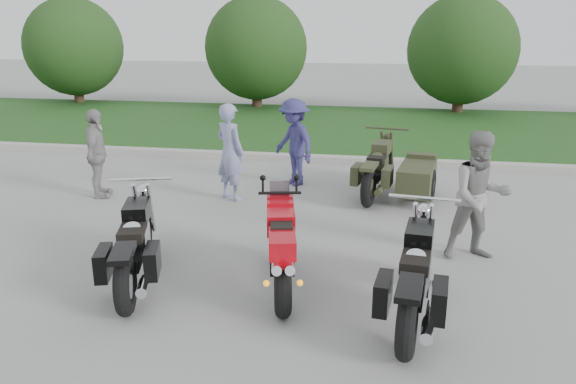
% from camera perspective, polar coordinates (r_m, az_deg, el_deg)
% --- Properties ---
extents(ground, '(80.00, 80.00, 0.00)m').
position_cam_1_polar(ground, '(7.21, -4.85, -7.97)').
color(ground, '#989993').
rests_on(ground, ground).
extents(curb, '(60.00, 0.30, 0.15)m').
position_cam_1_polar(curb, '(12.78, 2.15, 3.43)').
color(curb, '#A7A59E').
rests_on(curb, ground).
extents(grass_strip, '(60.00, 8.00, 0.14)m').
position_cam_1_polar(grass_strip, '(16.82, 4.21, 6.59)').
color(grass_strip, '#305C1F').
rests_on(grass_strip, ground).
extents(tree_far_left, '(3.60, 3.60, 4.00)m').
position_cam_1_polar(tree_far_left, '(23.07, -20.92, 13.61)').
color(tree_far_left, '#3F2B1C').
rests_on(tree_far_left, ground).
extents(tree_mid_left, '(3.60, 3.60, 4.00)m').
position_cam_1_polar(tree_mid_left, '(20.40, -3.25, 14.38)').
color(tree_mid_left, '#3F2B1C').
rests_on(tree_mid_left, ground).
extents(tree_mid_right, '(3.60, 3.60, 4.00)m').
position_cam_1_polar(tree_mid_right, '(19.96, 17.29, 13.63)').
color(tree_mid_right, '#3F2B1C').
rests_on(tree_mid_right, ground).
extents(sportbike_red, '(0.64, 1.96, 0.94)m').
position_cam_1_polar(sportbike_red, '(6.51, -0.70, -5.44)').
color(sportbike_red, black).
rests_on(sportbike_red, ground).
extents(cruiser_left, '(0.89, 2.27, 0.90)m').
position_cam_1_polar(cruiser_left, '(6.91, -15.28, -5.54)').
color(cruiser_left, black).
rests_on(cruiser_left, ground).
extents(cruiser_right, '(0.49, 2.36, 0.91)m').
position_cam_1_polar(cruiser_right, '(6.03, 12.81, -8.63)').
color(cruiser_right, black).
rests_on(cruiser_right, ground).
extents(cruiser_sidecar, '(1.36, 2.36, 0.91)m').
position_cam_1_polar(cruiser_sidecar, '(10.22, 11.33, 1.75)').
color(cruiser_sidecar, black).
rests_on(cruiser_sidecar, ground).
extents(person_stripe, '(0.75, 0.68, 1.71)m').
position_cam_1_polar(person_stripe, '(9.90, -5.90, 4.07)').
color(person_stripe, '#8488B3').
rests_on(person_stripe, ground).
extents(person_grey, '(0.96, 0.83, 1.71)m').
position_cam_1_polar(person_grey, '(7.70, 18.91, -0.44)').
color(person_grey, gray).
rests_on(person_grey, ground).
extents(person_denim, '(1.20, 1.20, 1.67)m').
position_cam_1_polar(person_denim, '(10.78, 0.62, 5.07)').
color(person_denim, navy).
rests_on(person_denim, ground).
extents(person_back, '(0.63, 1.00, 1.59)m').
position_cam_1_polar(person_back, '(10.54, -18.85, 3.69)').
color(person_back, '#999793').
rests_on(person_back, ground).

